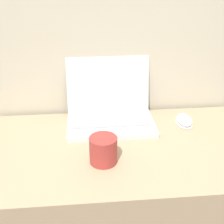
# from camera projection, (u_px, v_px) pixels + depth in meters

# --- Properties ---
(desk) EXTENTS (1.09, 0.57, 0.74)m
(desk) POSITION_uv_depth(u_px,v_px,m) (114.00, 220.00, 1.31)
(desk) COLOR tan
(desk) RESTS_ON ground_plane
(laptop) EXTENTS (0.35, 0.27, 0.25)m
(laptop) POSITION_uv_depth(u_px,v_px,m) (110.00, 108.00, 1.29)
(laptop) COLOR silver
(laptop) RESTS_ON desk
(drink_cup) EXTENTS (0.09, 0.09, 0.09)m
(drink_cup) POSITION_uv_depth(u_px,v_px,m) (103.00, 149.00, 1.04)
(drink_cup) COLOR #9E332D
(drink_cup) RESTS_ON desk
(computer_mouse) EXTENTS (0.07, 0.11, 0.03)m
(computer_mouse) POSITION_uv_depth(u_px,v_px,m) (184.00, 120.00, 1.29)
(computer_mouse) COLOR white
(computer_mouse) RESTS_ON desk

